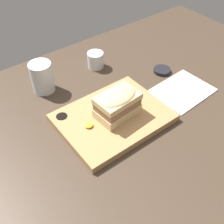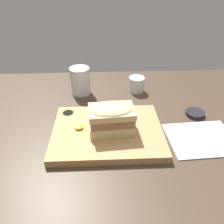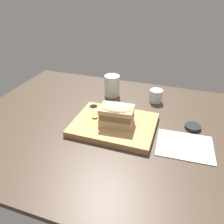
% 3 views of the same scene
% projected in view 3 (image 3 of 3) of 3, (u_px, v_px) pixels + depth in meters
% --- Properties ---
extents(dining_table, '(1.49, 0.94, 0.02)m').
position_uv_depth(dining_table, '(137.00, 131.00, 0.92)').
color(dining_table, '#423326').
rests_on(dining_table, ground).
extents(serving_board, '(0.34, 0.26, 0.02)m').
position_uv_depth(serving_board, '(114.00, 124.00, 0.92)').
color(serving_board, tan).
rests_on(serving_board, dining_table).
extents(sandwich, '(0.14, 0.10, 0.09)m').
position_uv_depth(sandwich, '(117.00, 114.00, 0.88)').
color(sandwich, '#DBBC84').
rests_on(sandwich, serving_board).
extents(mustard_dollop, '(0.03, 0.03, 0.01)m').
position_uv_depth(mustard_dollop, '(95.00, 117.00, 0.94)').
color(mustard_dollop, yellow).
rests_on(mustard_dollop, serving_board).
extents(water_glass, '(0.08, 0.08, 0.11)m').
position_uv_depth(water_glass, '(112.00, 87.00, 1.15)').
color(water_glass, silver).
rests_on(water_glass, dining_table).
extents(wine_glass, '(0.06, 0.06, 0.06)m').
position_uv_depth(wine_glass, '(156.00, 96.00, 1.10)').
color(wine_glass, silver).
rests_on(wine_glass, dining_table).
extents(napkin, '(0.21, 0.17, 0.00)m').
position_uv_depth(napkin, '(185.00, 146.00, 0.82)').
color(napkin, white).
rests_on(napkin, dining_table).
extents(condiment_dish, '(0.07, 0.07, 0.01)m').
position_uv_depth(condiment_dish, '(193.00, 127.00, 0.91)').
color(condiment_dish, black).
rests_on(condiment_dish, dining_table).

